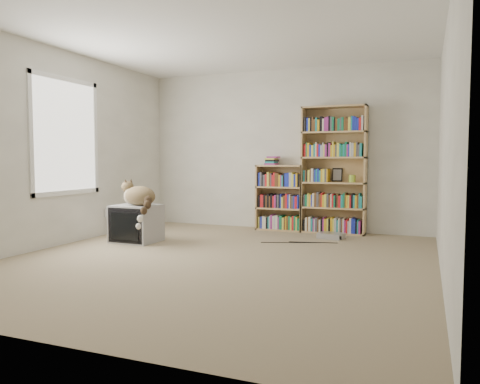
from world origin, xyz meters
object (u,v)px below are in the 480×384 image
at_px(cat, 140,199).
at_px(bookcase_short, 281,200).
at_px(bookcase_tall, 334,173).
at_px(dvd_player, 331,236).
at_px(crt_tv, 137,223).

bearing_deg(cat, bookcase_short, 65.86).
distance_m(bookcase_tall, dvd_player, 0.99).
height_order(bookcase_short, dvd_player, bookcase_short).
height_order(crt_tv, dvd_player, crt_tv).
height_order(cat, bookcase_short, bookcase_short).
distance_m(cat, bookcase_short, 2.27).
xyz_separation_m(cat, bookcase_short, (1.38, 1.80, -0.12)).
height_order(crt_tv, cat, cat).
xyz_separation_m(crt_tv, bookcase_short, (1.49, 1.71, 0.23)).
distance_m(crt_tv, bookcase_short, 2.28).
height_order(cat, bookcase_tall, bookcase_tall).
distance_m(crt_tv, dvd_player, 2.68).
bearing_deg(bookcase_short, cat, -127.48).
distance_m(crt_tv, bookcase_tall, 2.95).
bearing_deg(dvd_player, cat, -136.90).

